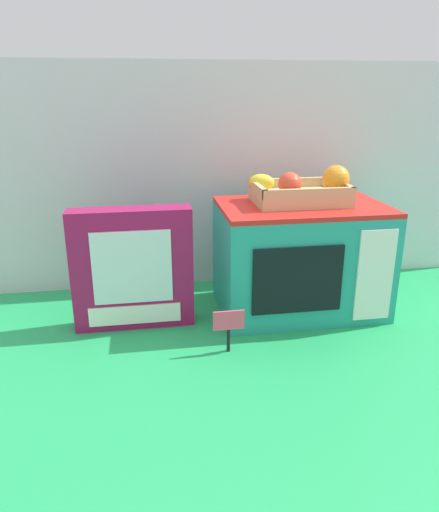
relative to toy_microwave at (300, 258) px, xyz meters
name	(u,v)px	position (x,y,z in m)	size (l,w,h in m)	color
ground_plane	(235,320)	(-0.18, -0.05, -0.14)	(1.70, 1.70, 0.00)	#219E54
display_back_panel	(217,177)	(-0.18, 0.24, 0.17)	(1.61, 0.03, 0.63)	silver
toy_microwave	(300,258)	(0.00, 0.00, 0.00)	(0.42, 0.28, 0.28)	teal
food_groups_crate	(302,191)	(0.00, 0.01, 0.17)	(0.25, 0.16, 0.10)	tan
cookie_set_box	(133,269)	(-0.43, -0.03, 0.01)	(0.29, 0.07, 0.30)	#99144C
price_sign	(229,325)	(-0.23, -0.20, -0.08)	(0.07, 0.01, 0.10)	black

